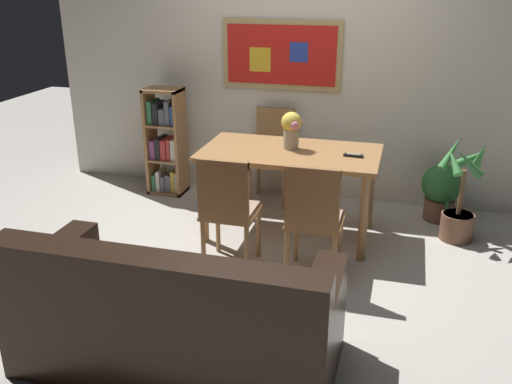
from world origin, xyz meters
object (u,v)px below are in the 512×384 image
dining_chair_far_left (273,147)px  potted_ivy (441,190)px  tv_remote (353,155)px  dining_chair_near_right (314,213)px  leather_couch (175,320)px  dining_chair_near_left (228,204)px  potted_palm (460,204)px  dining_table (290,163)px  bookshelf (167,145)px  flower_vase (292,128)px

dining_chair_far_left → potted_ivy: 1.62m
tv_remote → dining_chair_near_right: bearing=-105.2°
dining_chair_near_right → leather_couch: size_ratio=0.51×
dining_chair_near_left → potted_ivy: bearing=41.5°
potted_ivy → tv_remote: tv_remote is taller
dining_chair_near_right → potted_palm: dining_chair_near_right is taller
dining_table → dining_chair_far_left: (-0.33, 0.76, -0.11)m
dining_chair_near_left → dining_table: bearing=67.2°
dining_chair_near_right → bookshelf: 2.23m
dining_chair_far_left → dining_chair_near_left: (0.02, -1.50, 0.00)m
dining_chair_near_left → potted_palm: size_ratio=1.01×
dining_chair_near_left → tv_remote: dining_chair_near_left is taller
dining_chair_near_right → dining_chair_far_left: bearing=114.0°
dining_table → potted_palm: 1.47m
bookshelf → potted_palm: bearing=-7.8°
potted_ivy → leather_couch: bearing=-120.5°
tv_remote → dining_table: bearing=176.7°
potted_ivy → dining_chair_far_left: bearing=176.6°
dining_table → dining_chair_far_left: size_ratio=1.62×
leather_couch → bookshelf: bookshelf is taller
dining_table → bookshelf: size_ratio=1.36×
potted_palm → flower_vase: (-1.41, -0.22, 0.61)m
dining_table → dining_chair_near_left: (-0.31, -0.74, -0.11)m
flower_vase → potted_palm: bearing=8.8°
dining_chair_near_right → dining_chair_near_left: size_ratio=1.00×
dining_chair_near_right → leather_couch: 1.33m
dining_chair_far_left → potted_palm: 1.81m
dining_chair_near_right → flower_vase: 0.94m
bookshelf → dining_chair_near_left: bearing=-51.7°
dining_chair_far_left → dining_chair_near_right: bearing=-66.0°
bookshelf → flower_vase: bearing=-23.2°
bookshelf → dining_chair_near_right: bearing=-38.5°
leather_couch → tv_remote: bearing=67.8°
dining_table → dining_chair_near_right: 0.81m
dining_table → dining_chair_near_left: size_ratio=1.62×
dining_chair_far_left → potted_palm: size_ratio=1.01×
potted_palm → dining_chair_far_left: bearing=164.3°
dining_chair_near_left → bookshelf: bookshelf is taller
tv_remote → dining_chair_near_left: bearing=-139.7°
tv_remote → potted_palm: bearing=18.9°
dining_chair_far_left → flower_vase: 0.87m
dining_table → potted_palm: size_ratio=1.64×
potted_ivy → potted_palm: 0.41m
bookshelf → potted_palm: (2.82, -0.38, -0.19)m
potted_ivy → flower_vase: bearing=-154.5°
dining_table → tv_remote: size_ratio=9.29×
dining_table → dining_chair_far_left: bearing=113.5°
dining_chair_near_left → potted_ivy: size_ratio=1.72×
dining_table → leather_couch: size_ratio=0.82×
dining_table → dining_chair_near_left: dining_chair_near_left is taller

